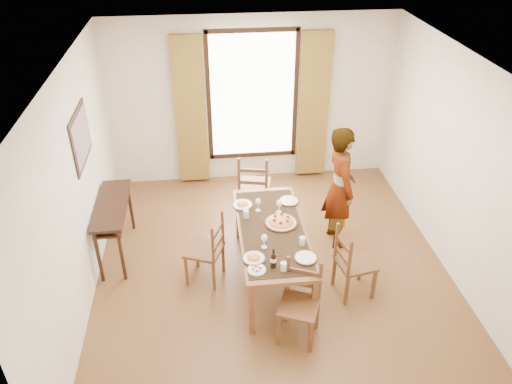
{
  "coord_description": "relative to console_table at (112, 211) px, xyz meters",
  "views": [
    {
      "loc": [
        -0.79,
        -4.92,
        4.31
      ],
      "look_at": [
        -0.18,
        0.35,
        1.0
      ],
      "focal_mm": 35.0,
      "sensor_mm": 36.0,
      "label": 1
    }
  ],
  "objects": [
    {
      "name": "wine_glass_a",
      "position": [
        1.85,
        -1.06,
        0.16
      ],
      "size": [
        0.08,
        0.08,
        0.18
      ],
      "primitive_type": null,
      "color": "white",
      "rests_on": "dining_table"
    },
    {
      "name": "chair_north",
      "position": [
        1.93,
        0.72,
        -0.2
      ],
      "size": [
        0.55,
        0.55,
        1.04
      ],
      "rotation": [
        0.0,
        0.0,
        2.92
      ],
      "color": "brown",
      "rests_on": "ground"
    },
    {
      "name": "pasta_platter",
      "position": [
        2.11,
        -0.63,
        0.12
      ],
      "size": [
        0.4,
        0.4,
        0.1
      ],
      "primitive_type": null,
      "color": "red",
      "rests_on": "dining_table"
    },
    {
      "name": "plate_ne",
      "position": [
        2.29,
        -0.15,
        0.1
      ],
      "size": [
        0.27,
        0.27,
        0.05
      ],
      "primitive_type": null,
      "color": "silver",
      "rests_on": "dining_table"
    },
    {
      "name": "chair_west",
      "position": [
        1.19,
        -0.66,
        -0.24
      ],
      "size": [
        0.54,
        0.54,
        0.94
      ],
      "rotation": [
        0.0,
        0.0,
        -1.96
      ],
      "color": "brown",
      "rests_on": "ground"
    },
    {
      "name": "man",
      "position": [
        2.99,
        -0.05,
        0.18
      ],
      "size": [
        0.7,
        0.52,
        1.73
      ],
      "primitive_type": "imported",
      "rotation": [
        0.0,
        0.0,
        1.65
      ],
      "color": "#9899A0",
      "rests_on": "ground"
    },
    {
      "name": "room_shell",
      "position": [
        2.03,
        -0.47,
        0.86
      ],
      "size": [
        4.6,
        5.1,
        2.74
      ],
      "color": "white",
      "rests_on": "ground"
    },
    {
      "name": "wine_bottle",
      "position": [
        1.9,
        -1.41,
        0.2
      ],
      "size": [
        0.07,
        0.07,
        0.25
      ],
      "primitive_type": null,
      "color": "black",
      "rests_on": "dining_table"
    },
    {
      "name": "chair_east",
      "position": [
        2.91,
        -1.1,
        -0.25
      ],
      "size": [
        0.48,
        0.48,
        0.94
      ],
      "rotation": [
        0.0,
        0.0,
        1.75
      ],
      "color": "brown",
      "rests_on": "ground"
    },
    {
      "name": "dining_table",
      "position": [
        1.99,
        -0.73,
        0.0
      ],
      "size": [
        0.81,
        1.9,
        0.76
      ],
      "color": "brown",
      "rests_on": "ground"
    },
    {
      "name": "ground",
      "position": [
        2.03,
        -0.6,
        -0.68
      ],
      "size": [
        5.0,
        5.0,
        0.0
      ],
      "primitive_type": "plane",
      "color": "#54301A",
      "rests_on": "ground"
    },
    {
      "name": "console_table",
      "position": [
        0.0,
        0.0,
        0.0
      ],
      "size": [
        0.38,
        1.2,
        0.8
      ],
      "color": "black",
      "rests_on": "ground"
    },
    {
      "name": "chair_south",
      "position": [
        2.15,
        -1.69,
        -0.25
      ],
      "size": [
        0.55,
        0.55,
        0.94
      ],
      "rotation": [
        0.0,
        0.0,
        -0.41
      ],
      "color": "brown",
      "rests_on": "ground"
    },
    {
      "name": "plate_sw",
      "position": [
        1.71,
        -1.26,
        0.1
      ],
      "size": [
        0.27,
        0.27,
        0.05
      ],
      "primitive_type": null,
      "color": "silver",
      "rests_on": "dining_table"
    },
    {
      "name": "plate_nw",
      "position": [
        1.68,
        -0.17,
        0.1
      ],
      "size": [
        0.27,
        0.27,
        0.05
      ],
      "primitive_type": null,
      "color": "silver",
      "rests_on": "dining_table"
    },
    {
      "name": "plate_se",
      "position": [
        2.28,
        -1.31,
        0.1
      ],
      "size": [
        0.27,
        0.27,
        0.05
      ],
      "primitive_type": null,
      "color": "silver",
      "rests_on": "dining_table"
    },
    {
      "name": "wine_glass_b",
      "position": [
        2.12,
        -0.38,
        0.16
      ],
      "size": [
        0.08,
        0.08,
        0.18
      ],
      "primitive_type": null,
      "color": "white",
      "rests_on": "dining_table"
    },
    {
      "name": "wine_glass_c",
      "position": [
        1.87,
        -0.31,
        0.16
      ],
      "size": [
        0.08,
        0.08,
        0.18
      ],
      "primitive_type": null,
      "color": "white",
      "rests_on": "dining_table"
    },
    {
      "name": "tumbler_c",
      "position": [
        2.0,
        -1.48,
        0.12
      ],
      "size": [
        0.07,
        0.07,
        0.1
      ],
      "primitive_type": "cylinder",
      "color": "silver",
      "rests_on": "dining_table"
    },
    {
      "name": "caprese_plate",
      "position": [
        1.72,
        -1.45,
        0.09
      ],
      "size": [
        0.2,
        0.2,
        0.04
      ],
      "primitive_type": null,
      "color": "silver",
      "rests_on": "dining_table"
    },
    {
      "name": "tumbler_a",
      "position": [
        2.29,
        -1.06,
        0.12
      ],
      "size": [
        0.07,
        0.07,
        0.1
      ],
      "primitive_type": "cylinder",
      "color": "silver",
      "rests_on": "dining_table"
    },
    {
      "name": "tumbler_b",
      "position": [
        1.7,
        -0.45,
        0.12
      ],
      "size": [
        0.07,
        0.07,
        0.1
      ],
      "primitive_type": "cylinder",
      "color": "silver",
      "rests_on": "dining_table"
    }
  ]
}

